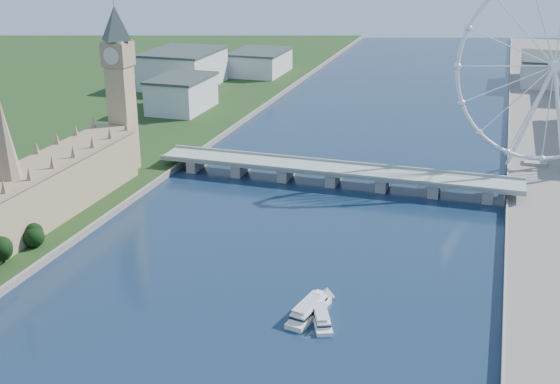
% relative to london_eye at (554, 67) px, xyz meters
% --- Properties ---
extents(parliament_range, '(24.00, 200.00, 70.00)m').
position_rel_london_eye_xyz_m(parliament_range, '(-247.98, -185.08, -49.04)').
color(parliament_range, tan).
rests_on(parliament_range, ground).
extents(big_ben, '(20.02, 20.02, 110.00)m').
position_rel_london_eye_xyz_m(big_ben, '(-247.98, -77.08, -0.95)').
color(big_ben, tan).
rests_on(big_ben, ground).
extents(westminster_bridge, '(220.00, 22.00, 9.50)m').
position_rel_london_eye_xyz_m(westminster_bridge, '(-119.98, -55.08, -60.89)').
color(westminster_bridge, gray).
rests_on(westminster_bridge, ground).
extents(london_eye, '(113.60, 39.12, 124.30)m').
position_rel_london_eye_xyz_m(london_eye, '(0.00, 0.00, 0.00)').
color(london_eye, silver).
rests_on(london_eye, ground).
extents(city_skyline, '(505.00, 280.00, 32.00)m').
position_rel_london_eye_xyz_m(city_skyline, '(-80.75, 205.00, -50.56)').
color(city_skyline, beige).
rests_on(city_skyline, ground).
extents(tour_boat_near, '(15.94, 26.53, 5.70)m').
position_rel_london_eye_xyz_m(tour_boat_near, '(-87.79, -213.47, -67.52)').
color(tour_boat_near, white).
rests_on(tour_boat_near, ground).
extents(tour_boat_far, '(13.77, 31.23, 6.70)m').
position_rel_london_eye_xyz_m(tour_boat_far, '(-93.49, -210.33, -67.52)').
color(tour_boat_far, white).
rests_on(tour_boat_far, ground).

